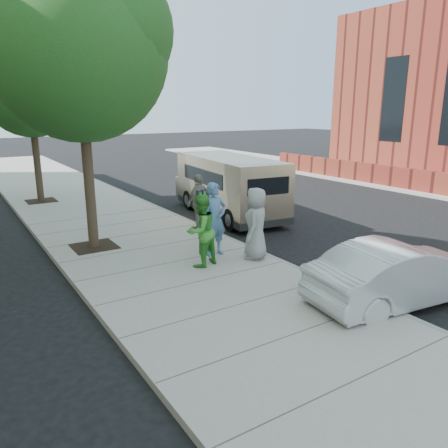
{
  "coord_description": "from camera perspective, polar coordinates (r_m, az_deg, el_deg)",
  "views": [
    {
      "loc": [
        -5.61,
        -9.62,
        3.96
      ],
      "look_at": [
        0.24,
        -0.52,
        1.1
      ],
      "focal_mm": 35.0,
      "sensor_mm": 36.0,
      "label": 1
    }
  ],
  "objects": [
    {
      "name": "person_officer",
      "position": [
        11.55,
        -1.23,
        0.63
      ],
      "size": [
        0.75,
        0.52,
        1.96
      ],
      "primitive_type": "imported",
      "rotation": [
        0.0,
        0.0,
        0.07
      ],
      "color": "teal",
      "rests_on": "sidewalk"
    },
    {
      "name": "sedan",
      "position": [
        9.76,
        21.9,
        -6.04
      ],
      "size": [
        4.19,
        1.89,
        1.33
      ],
      "primitive_type": "imported",
      "rotation": [
        0.0,
        0.0,
        1.45
      ],
      "color": "#BABBC1",
      "rests_on": "ground"
    },
    {
      "name": "church_wall",
      "position": [
        22.61,
        25.76,
        4.91
      ],
      "size": [
        0.3,
        22.0,
        1.0
      ],
      "primitive_type": "cube",
      "color": "maroon",
      "rests_on": "far_sidewalk"
    },
    {
      "name": "person_striped_polo",
      "position": [
        14.06,
        -3.26,
        2.87
      ],
      "size": [
        1.15,
        0.75,
        1.82
      ],
      "primitive_type": "imported",
      "rotation": [
        0.0,
        0.0,
        3.46
      ],
      "color": "gray",
      "rests_on": "sidewalk"
    },
    {
      "name": "tree_far",
      "position": [
        19.93,
        -24.02,
        16.23
      ],
      "size": [
        3.92,
        3.8,
        6.49
      ],
      "color": "black",
      "rests_on": "sidewalk"
    },
    {
      "name": "person_gray_shirt",
      "position": [
        11.32,
        4.19,
        0.07
      ],
      "size": [
        1.08,
        1.07,
        1.88
      ],
      "primitive_type": "imported",
      "rotation": [
        0.0,
        0.0,
        3.9
      ],
      "color": "gray",
      "rests_on": "sidewalk"
    },
    {
      "name": "tree_near",
      "position": [
        12.59,
        -18.3,
        21.35
      ],
      "size": [
        4.62,
        4.6,
        7.53
      ],
      "color": "black",
      "rests_on": "sidewalk"
    },
    {
      "name": "van",
      "position": [
        16.5,
        0.53,
        5.11
      ],
      "size": [
        2.63,
        6.2,
        2.24
      ],
      "rotation": [
        0.0,
        0.0,
        -0.11
      ],
      "color": "tan",
      "rests_on": "ground"
    },
    {
      "name": "person_green_shirt",
      "position": [
        10.75,
        -3.03,
        -0.89
      ],
      "size": [
        1.04,
        0.91,
        1.81
      ],
      "primitive_type": "imported",
      "rotation": [
        0.0,
        0.0,
        3.43
      ],
      "color": "green",
      "rests_on": "sidewalk"
    },
    {
      "name": "parking_meter",
      "position": [
        12.58,
        -3.02,
        2.56
      ],
      "size": [
        0.34,
        0.22,
        1.59
      ],
      "rotation": [
        0.0,
        0.0,
        0.37
      ],
      "color": "gray",
      "rests_on": "sidewalk"
    },
    {
      "name": "ground",
      "position": [
        11.82,
        -2.37,
        -4.78
      ],
      "size": [
        120.0,
        120.0,
        0.0
      ],
      "primitive_type": "plane",
      "color": "black",
      "rests_on": "ground"
    },
    {
      "name": "sidewalk",
      "position": [
        11.36,
        -6.74,
        -5.31
      ],
      "size": [
        5.0,
        60.0,
        0.15
      ],
      "primitive_type": "cube",
      "color": "gray",
      "rests_on": "ground"
    },
    {
      "name": "curb_face",
      "position": [
        12.55,
        3.32,
        -3.26
      ],
      "size": [
        0.12,
        60.0,
        0.16
      ],
      "primitive_type": "cube",
      "color": "gray",
      "rests_on": "ground"
    }
  ]
}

